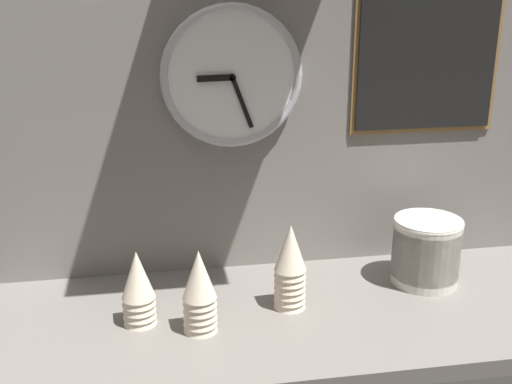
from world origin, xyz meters
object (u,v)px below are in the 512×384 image
object	(u,v)px
cup_stack_left	(138,288)
wall_clock	(232,77)
bowl_stack_right	(426,249)
cup_stack_center_left	(199,291)
cup_stack_center	(290,267)
menu_board	(429,38)

from	to	relation	value
cup_stack_left	wall_clock	bearing A→B (deg)	44.32
bowl_stack_right	cup_stack_left	bearing A→B (deg)	-173.06
cup_stack_center_left	cup_stack_left	world-z (taller)	cup_stack_center_left
cup_stack_center	bowl_stack_right	xyz separation A→B (m)	(0.37, 0.07, -0.02)
cup_stack_center	wall_clock	world-z (taller)	wall_clock
cup_stack_left	menu_board	bearing A→B (deg)	18.48
cup_stack_center	menu_board	bearing A→B (deg)	30.28
cup_stack_left	wall_clock	distance (m)	0.55
cup_stack_left	menu_board	world-z (taller)	menu_board
wall_clock	cup_stack_center	bearing A→B (deg)	-65.85
cup_stack_center_left	wall_clock	world-z (taller)	wall_clock
cup_stack_center_left	menu_board	xyz separation A→B (m)	(0.62, 0.30, 0.50)
bowl_stack_right	menu_board	bearing A→B (deg)	78.28
wall_clock	menu_board	xyz separation A→B (m)	(0.50, 0.01, 0.08)
bowl_stack_right	wall_clock	bearing A→B (deg)	161.73
cup_stack_center	cup_stack_center_left	world-z (taller)	cup_stack_center
cup_stack_center_left	cup_stack_center	bearing A→B (deg)	17.99
cup_stack_center	bowl_stack_right	bearing A→B (deg)	10.92
cup_stack_center	wall_clock	size ratio (longest dim) A/B	0.60
wall_clock	menu_board	distance (m)	0.51
bowl_stack_right	wall_clock	size ratio (longest dim) A/B	0.49
menu_board	cup_stack_left	bearing A→B (deg)	-161.52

